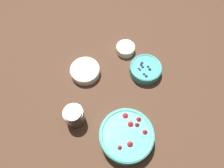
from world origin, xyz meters
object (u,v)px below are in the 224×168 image
at_px(bowl_bananas, 85,71).
at_px(bowl_cream, 125,48).
at_px(bowl_blueberries, 146,69).
at_px(bowl_strawberries, 127,136).
at_px(jar_chocolate, 74,116).

height_order(bowl_bananas, bowl_cream, bowl_cream).
bearing_deg(bowl_cream, bowl_blueberries, -155.69).
xyz_separation_m(bowl_strawberries, jar_chocolate, (0.14, 0.22, 0.01)).
height_order(bowl_blueberries, jar_chocolate, jar_chocolate).
relative_size(bowl_strawberries, bowl_bananas, 1.58).
relative_size(bowl_strawberries, bowl_blueberries, 1.47).
relative_size(bowl_blueberries, bowl_bananas, 1.07).
relative_size(bowl_cream, jar_chocolate, 0.97).
bearing_deg(bowl_strawberries, bowl_cream, -13.18).
distance_m(bowl_blueberries, bowl_bananas, 0.32).
distance_m(bowl_strawberries, bowl_bananas, 0.41).
xyz_separation_m(bowl_bananas, bowl_cream, (0.10, -0.24, -0.00)).
distance_m(bowl_blueberries, bowl_cream, 0.17).
relative_size(bowl_blueberries, jar_chocolate, 1.55).
relative_size(bowl_strawberries, bowl_cream, 2.35).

